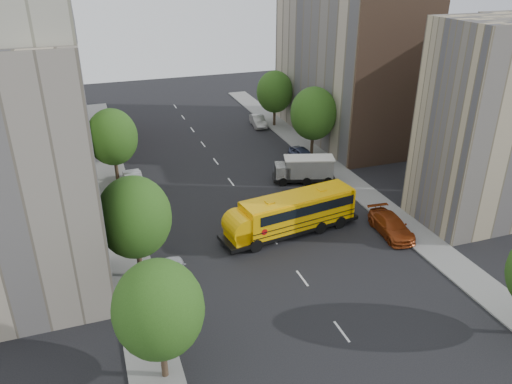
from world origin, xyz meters
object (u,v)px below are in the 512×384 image
street_tree_2 (112,137)px  parked_car_3 (391,226)px  parked_car_4 (303,155)px  safari_truck (304,169)px  street_tree_5 (275,92)px  school_bus (289,213)px  street_tree_0 (159,310)px  parked_car_1 (133,179)px  street_tree_1 (134,217)px  parked_car_5 (258,121)px  street_tree_4 (314,114)px  parked_car_0 (175,273)px

street_tree_2 → parked_car_3: (20.60, -18.57, -4.04)m
parked_car_3 → parked_car_4: 17.19m
safari_truck → street_tree_5: bearing=95.3°
school_bus → street_tree_0: bearing=-144.1°
parked_car_1 → parked_car_3: parked_car_1 is taller
safari_truck → parked_car_1: bearing=-178.8°
safari_truck → parked_car_1: 17.43m
school_bus → street_tree_1: bearing=-178.0°
street_tree_0 → parked_car_1: bearing=87.0°
street_tree_2 → street_tree_5: (22.00, 12.00, -0.12)m
street_tree_5 → parked_car_5: bearing=164.5°
street_tree_1 → street_tree_5: size_ratio=1.05×
school_bus → parked_car_4: 16.26m
street_tree_4 → street_tree_1: bearing=-140.7°
street_tree_2 → safari_truck: bearing=-19.5°
safari_truck → parked_car_5: size_ratio=1.46×
street_tree_1 → school_bus: 13.15m
street_tree_1 → street_tree_4: street_tree_4 is taller
parked_car_0 → parked_car_5: parked_car_0 is taller
street_tree_1 → parked_car_0: street_tree_1 is taller
safari_truck → parked_car_4: bearing=84.1°
street_tree_0 → parked_car_5: 45.36m
street_tree_0 → street_tree_2: bearing=90.0°
street_tree_4 → street_tree_5: bearing=90.0°
safari_truck → parked_car_1: safari_truck is taller
street_tree_5 → parked_car_1: street_tree_5 is taller
street_tree_4 → parked_car_5: size_ratio=1.80×
street_tree_5 → parked_car_0: size_ratio=1.59×
parked_car_3 → parked_car_5: bearing=96.0°
street_tree_1 → safari_truck: (18.15, 11.58, -3.54)m
school_bus → street_tree_5: bearing=62.7°
parked_car_0 → street_tree_4: bearing=-135.0°
school_bus → parked_car_1: 17.99m
street_tree_2 → street_tree_5: bearing=28.6°
street_tree_2 → parked_car_1: size_ratio=1.60×
street_tree_4 → parked_car_3: street_tree_4 is taller
street_tree_4 → parked_car_3: size_ratio=1.50×
street_tree_1 → street_tree_5: 37.20m
street_tree_4 → parked_car_5: bearing=99.7°
parked_car_0 → street_tree_1: bearing=-33.3°
street_tree_1 → parked_car_0: (2.20, -1.47, -4.15)m
street_tree_0 → parked_car_4: (20.28, 26.62, -3.85)m
parked_car_1 → street_tree_1: bearing=84.5°
street_tree_2 → parked_car_1: bearing=-49.3°
street_tree_2 → street_tree_0: bearing=-90.0°
street_tree_1 → street_tree_2: size_ratio=1.03×
safari_truck → school_bus: bearing=-103.9°
parked_car_1 → street_tree_0: bearing=86.4°
school_bus → street_tree_2: bearing=120.3°
safari_truck → parked_car_1: size_ratio=1.37×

